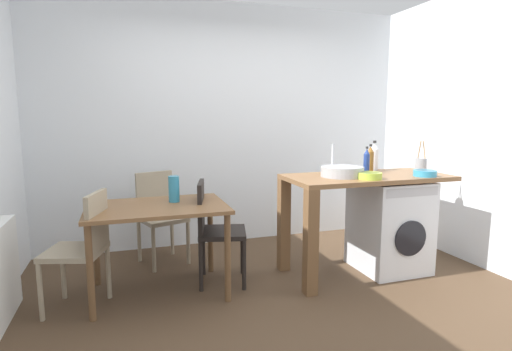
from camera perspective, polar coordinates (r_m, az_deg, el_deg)
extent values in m
plane|color=#4C3826|center=(3.35, 3.96, -17.40)|extent=(5.46, 5.46, 0.00)
cube|color=silver|center=(4.68, -4.01, 7.06)|extent=(4.60, 0.10, 2.70)
cube|color=silver|center=(4.32, 31.77, 5.74)|extent=(0.10, 3.80, 2.70)
cube|color=brown|center=(3.37, -13.77, -4.37)|extent=(1.10, 0.76, 0.03)
cylinder|color=brown|center=(3.16, -22.32, -12.62)|extent=(0.05, 0.05, 0.71)
cylinder|color=brown|center=(3.24, -4.01, -11.51)|extent=(0.05, 0.05, 0.71)
cylinder|color=brown|center=(3.79, -21.63, -9.12)|extent=(0.05, 0.05, 0.71)
cylinder|color=brown|center=(3.85, -6.45, -8.29)|extent=(0.05, 0.05, 0.71)
cube|color=gray|center=(3.36, -24.21, -9.78)|extent=(0.50, 0.50, 0.04)
cube|color=gray|center=(3.23, -21.49, -6.17)|extent=(0.14, 0.37, 0.45)
cylinder|color=gray|center=(3.36, -28.12, -14.14)|extent=(0.04, 0.04, 0.45)
cylinder|color=gray|center=(3.66, -25.54, -12.12)|extent=(0.04, 0.04, 0.45)
cylinder|color=gray|center=(3.21, -22.18, -14.76)|extent=(0.04, 0.04, 0.45)
cylinder|color=gray|center=(3.53, -20.07, -12.55)|extent=(0.04, 0.04, 0.45)
cube|color=black|center=(3.57, -4.75, -8.01)|extent=(0.48, 0.48, 0.04)
cube|color=black|center=(3.52, -7.74, -4.51)|extent=(0.13, 0.38, 0.45)
cylinder|color=black|center=(3.81, -1.94, -10.46)|extent=(0.04, 0.04, 0.45)
cylinder|color=black|center=(3.47, -1.69, -12.37)|extent=(0.04, 0.04, 0.45)
cylinder|color=black|center=(3.81, -7.44, -10.51)|extent=(0.04, 0.04, 0.45)
cylinder|color=black|center=(3.48, -7.78, -12.42)|extent=(0.04, 0.04, 0.45)
cube|color=gray|center=(4.12, -13.01, -5.96)|extent=(0.51, 0.51, 0.04)
cube|color=gray|center=(4.24, -14.12, -2.50)|extent=(0.37, 0.16, 0.45)
cylinder|color=gray|center=(4.10, -9.54, -9.20)|extent=(0.04, 0.04, 0.45)
cylinder|color=gray|center=(3.96, -14.22, -10.00)|extent=(0.04, 0.04, 0.45)
cylinder|color=gray|center=(4.41, -11.74, -8.01)|extent=(0.04, 0.04, 0.45)
cylinder|color=gray|center=(4.28, -16.15, -8.69)|extent=(0.04, 0.04, 0.45)
cube|color=brown|center=(3.83, 15.41, -0.26)|extent=(1.50, 0.68, 0.04)
cube|color=brown|center=(3.35, 7.72, -9.35)|extent=(0.10, 0.10, 0.88)
cube|color=brown|center=(3.86, 3.94, -6.91)|extent=(0.10, 0.10, 0.88)
cube|color=silver|center=(4.08, 18.25, -6.63)|extent=(0.60, 0.60, 0.86)
cylinder|color=black|center=(3.86, 20.93, -8.27)|extent=(0.32, 0.02, 0.32)
cube|color=#B2B2B7|center=(3.77, 21.19, -2.21)|extent=(0.54, 0.01, 0.08)
cylinder|color=#9EA0A5|center=(3.69, 12.04, 0.55)|extent=(0.38, 0.38, 0.09)
cylinder|color=#B2B2B7|center=(3.83, 10.74, 2.31)|extent=(0.02, 0.02, 0.28)
cylinder|color=navy|center=(3.92, 15.30, 1.58)|extent=(0.06, 0.06, 0.18)
cone|color=navy|center=(3.90, 15.36, 3.29)|extent=(0.05, 0.05, 0.05)
cylinder|color=#262626|center=(3.90, 15.38, 3.81)|extent=(0.02, 0.02, 0.02)
cylinder|color=brown|center=(4.07, 15.78, 1.87)|extent=(0.07, 0.07, 0.19)
cone|color=brown|center=(4.06, 15.85, 3.60)|extent=(0.06, 0.06, 0.05)
cylinder|color=#262626|center=(4.05, 15.87, 4.13)|extent=(0.03, 0.03, 0.02)
cylinder|color=silver|center=(4.18, 16.29, 2.15)|extent=(0.08, 0.08, 0.21)
cone|color=silver|center=(4.17, 16.36, 4.01)|extent=(0.07, 0.07, 0.06)
cylinder|color=#262626|center=(4.17, 16.39, 4.58)|extent=(0.03, 0.03, 0.02)
cylinder|color=#A8C63D|center=(3.60, 15.72, -0.03)|extent=(0.21, 0.21, 0.06)
cylinder|color=olive|center=(3.60, 15.73, 0.20)|extent=(0.17, 0.17, 0.03)
cylinder|color=gray|center=(4.24, 22.20, 1.38)|extent=(0.11, 0.11, 0.13)
cylinder|color=#99724C|center=(4.22, 22.03, 3.35)|extent=(0.01, 0.04, 0.18)
cylinder|color=#99724C|center=(4.23, 22.62, 3.32)|extent=(0.01, 0.05, 0.18)
cylinder|color=teal|center=(3.92, 22.70, 0.29)|extent=(0.20, 0.20, 0.05)
cylinder|color=#1E546B|center=(3.92, 22.72, 0.49)|extent=(0.16, 0.16, 0.03)
cylinder|color=teal|center=(3.46, -11.49, -1.87)|extent=(0.09, 0.09, 0.22)
cube|color=#B2B2B7|center=(3.72, 15.63, -0.14)|extent=(0.15, 0.06, 0.01)
cube|color=#262628|center=(3.72, 15.63, -0.14)|extent=(0.15, 0.06, 0.01)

